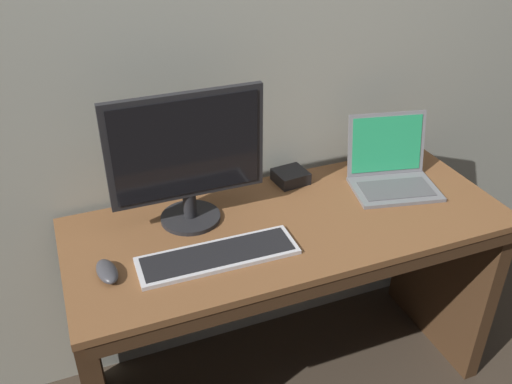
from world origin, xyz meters
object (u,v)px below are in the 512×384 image
computer_mouse (107,271)px  external_drive_box (291,177)px  external_monitor (187,157)px  laptop_space_gray (392,171)px  wired_keyboard (218,256)px

computer_mouse → external_drive_box: external_drive_box is taller
external_monitor → external_drive_box: bearing=15.5°
computer_mouse → external_drive_box: size_ratio=1.02×
computer_mouse → external_drive_box: (0.72, 0.30, 0.01)m
external_monitor → computer_mouse: size_ratio=4.26×
external_drive_box → computer_mouse: bearing=-157.3°
laptop_space_gray → computer_mouse: (-1.06, -0.15, -0.04)m
laptop_space_gray → computer_mouse: laptop_space_gray is taller
laptop_space_gray → wired_keyboard: laptop_space_gray is taller
external_monitor → wired_keyboard: (0.02, -0.22, -0.23)m
wired_keyboard → laptop_space_gray: bearing=14.2°
laptop_space_gray → external_monitor: bearing=177.3°
laptop_space_gray → external_drive_box: bearing=155.8°
laptop_space_gray → wired_keyboard: (-0.73, -0.18, -0.05)m
wired_keyboard → external_drive_box: bearing=40.4°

